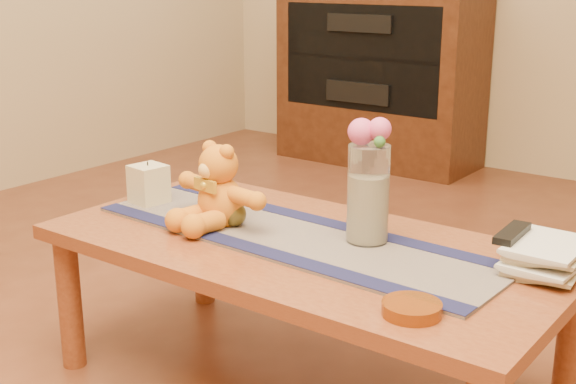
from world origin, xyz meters
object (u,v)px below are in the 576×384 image
Objects in this scene: tv_remote at (512,233)px; book_bottom at (511,260)px; amber_dish at (412,309)px; teddy_bear at (220,186)px; glass_vase at (368,194)px; pillar_candle at (149,184)px; bronze_ball at (234,214)px.

book_bottom is at bearing 90.00° from tv_remote.
book_bottom is at bearing 81.25° from amber_dish.
amber_dish is (-0.06, -0.39, -0.07)m from tv_remote.
teddy_bear is 1.25× the size of glass_vase.
glass_vase is 0.45m from amber_dish.
pillar_candle is 1.05m from amber_dish.
glass_vase reaches higher than book_bottom.
teddy_bear is at bearing -168.71° from tv_remote.
book_bottom is 1.74× the size of amber_dish.
glass_vase is 3.77× the size of bronze_ball.
tv_remote reaches higher than book_bottom.
teddy_bear is 0.81m from book_bottom.
book_bottom is at bearing 9.56° from pillar_candle.
tv_remote is 0.40m from amber_dish.
teddy_bear is 0.75m from amber_dish.
bronze_ball is at bearing -162.30° from glass_vase.
bronze_ball is at bearing -2.85° from pillar_candle.
bronze_ball is (0.05, 0.00, -0.08)m from teddy_bear.
teddy_bear is 0.09m from bronze_ball.
glass_vase reaches higher than teddy_bear.
glass_vase is at bearing 24.49° from teddy_bear.
pillar_candle is (-0.31, 0.02, -0.05)m from teddy_bear.
amber_dish is at bearing -16.93° from bronze_ball.
pillar_candle is 1.10m from book_bottom.
amber_dish is (0.71, -0.20, -0.10)m from teddy_bear.
bronze_ball is 0.43× the size of tv_remote.
glass_vase is (0.72, 0.10, 0.07)m from pillar_candle.
book_bottom is (0.77, 0.20, -0.11)m from teddy_bear.
book_bottom is 0.08m from tv_remote.
pillar_candle reaches higher than book_bottom.
book_bottom is 1.39× the size of tv_remote.
amber_dish is at bearing -7.25° from teddy_bear.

